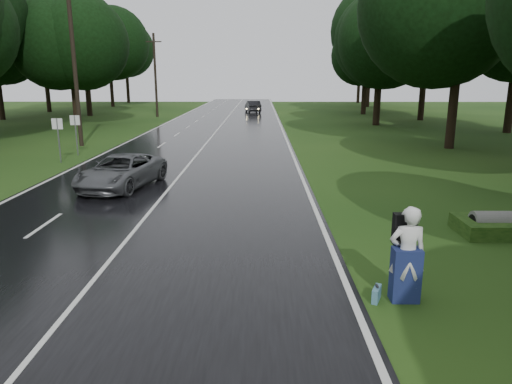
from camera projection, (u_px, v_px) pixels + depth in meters
ground at (120, 249)px, 12.78m from camera, size 160.00×160.00×0.00m
road at (205, 145)px, 32.19m from camera, size 12.00×140.00×0.04m
lane_center at (205, 145)px, 32.19m from camera, size 0.12×140.00×0.01m
grey_car at (122, 171)px, 19.68m from camera, size 3.30×5.32×1.37m
far_car at (253, 107)px, 62.07m from camera, size 2.36×4.84×1.53m
hitchhiker at (407, 257)px, 9.65m from camera, size 0.76×0.68×2.07m
suitcase at (376, 294)px, 9.80m from camera, size 0.29×0.45×0.31m
culvert at (494, 234)px, 14.06m from camera, size 1.41×0.71×0.71m
utility_pole_mid at (82, 146)px, 32.10m from camera, size 1.80×0.28×10.82m
utility_pole_far at (157, 117)px, 55.68m from camera, size 1.80×0.28×9.55m
road_sign_a at (61, 163)px, 25.75m from camera, size 0.58×0.10×2.43m
road_sign_b at (78, 155)px, 28.15m from camera, size 0.58×0.10×2.41m
tree_left_e at (78, 125)px, 46.03m from camera, size 8.53×8.53×13.32m
tree_left_f at (90, 116)px, 57.30m from camera, size 10.31×10.31×16.11m
tree_right_d at (449, 148)px, 30.99m from camera, size 9.82×9.82×15.34m
tree_right_e at (376, 125)px, 46.06m from camera, size 8.81×8.81×13.77m
tree_right_f at (363, 114)px, 59.77m from camera, size 8.49×8.49×13.26m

